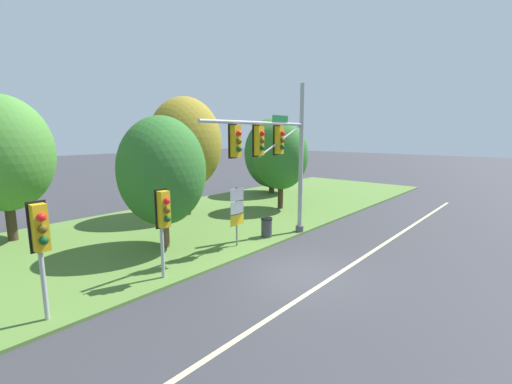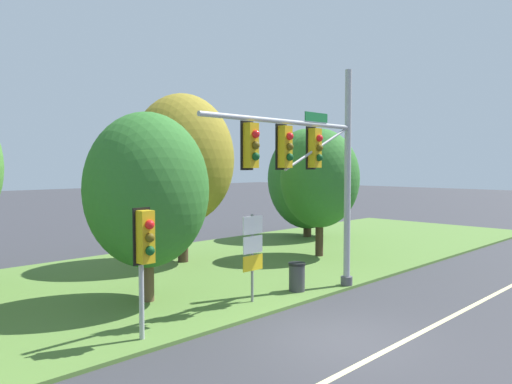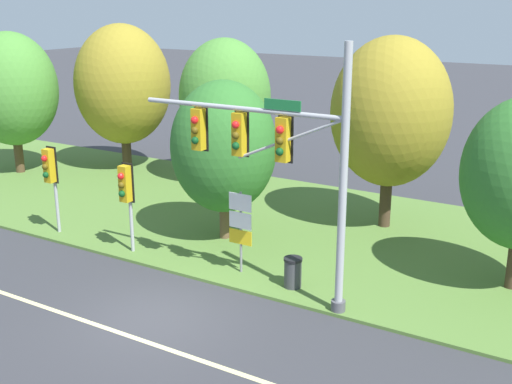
% 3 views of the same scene
% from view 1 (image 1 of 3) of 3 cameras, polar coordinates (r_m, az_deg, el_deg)
% --- Properties ---
extents(ground_plane, '(160.00, 160.00, 0.00)m').
position_cam_1_polar(ground_plane, '(12.94, 6.84, -13.19)').
color(ground_plane, '#333338').
extents(lane_stripe, '(36.00, 0.16, 0.01)m').
position_cam_1_polar(lane_stripe, '(12.38, 11.61, -14.41)').
color(lane_stripe, beige).
rests_on(lane_stripe, ground).
extents(grass_verge, '(48.00, 11.50, 0.10)m').
position_cam_1_polar(grass_verge, '(18.54, -14.96, -6.20)').
color(grass_verge, '#517533').
rests_on(grass_verge, ground).
extents(traffic_signal_mast, '(6.63, 0.49, 7.29)m').
position_cam_1_polar(traffic_signal_mast, '(15.42, 3.52, 7.02)').
color(traffic_signal_mast, '#9EA0A5').
rests_on(traffic_signal_mast, grass_verge).
extents(pedestrian_signal_near_kerb, '(0.46, 0.55, 3.12)m').
position_cam_1_polar(pedestrian_signal_near_kerb, '(11.82, -15.15, -3.66)').
color(pedestrian_signal_near_kerb, '#9EA0A5').
rests_on(pedestrian_signal_near_kerb, grass_verge).
extents(pedestrian_signal_further_along, '(0.46, 0.55, 3.24)m').
position_cam_1_polar(pedestrian_signal_further_along, '(10.32, -32.25, -6.14)').
color(pedestrian_signal_further_along, '#9EA0A5').
rests_on(pedestrian_signal_further_along, grass_verge).
extents(route_sign_post, '(0.81, 0.08, 2.64)m').
position_cam_1_polar(route_sign_post, '(14.98, -3.20, -3.02)').
color(route_sign_post, slate).
rests_on(route_sign_post, grass_verge).
extents(tree_behind_signpost, '(4.20, 4.20, 6.67)m').
position_cam_1_polar(tree_behind_signpost, '(19.19, -36.55, 5.13)').
color(tree_behind_signpost, '#423021').
rests_on(tree_behind_signpost, grass_verge).
extents(tree_mid_verge, '(3.71, 3.71, 5.68)m').
position_cam_1_polar(tree_mid_verge, '(15.09, -15.38, 3.37)').
color(tree_mid_verge, brown).
rests_on(tree_mid_verge, grass_verge).
extents(tree_tall_centre, '(4.37, 4.37, 7.09)m').
position_cam_1_polar(tree_tall_centre, '(21.05, -11.72, 7.91)').
color(tree_tall_centre, '#423021').
rests_on(tree_tall_centre, grass_verge).
extents(tree_right_far, '(3.55, 3.55, 5.74)m').
position_cam_1_polar(tree_right_far, '(22.50, 4.17, 6.04)').
color(tree_right_far, '#423021').
rests_on(tree_right_far, grass_verge).
extents(tree_furthest_back, '(4.58, 4.58, 6.20)m').
position_cam_1_polar(tree_furthest_back, '(28.62, 2.67, 6.46)').
color(tree_furthest_back, '#423021').
rests_on(tree_furthest_back, grass_verge).
extents(trash_bin, '(0.56, 0.56, 0.93)m').
position_cam_1_polar(trash_bin, '(16.58, 1.78, -5.88)').
color(trash_bin, '#38383D').
rests_on(trash_bin, grass_verge).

